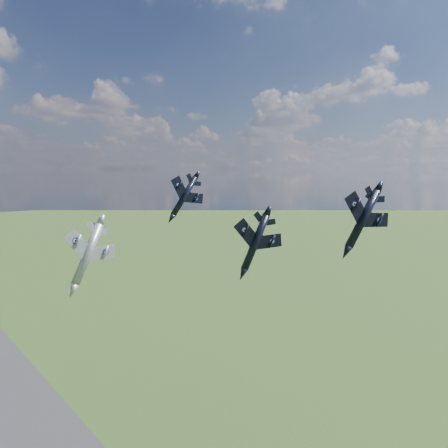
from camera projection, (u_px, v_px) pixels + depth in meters
jet_lead_navy at (256, 242)px, 68.71m from camera, size 13.68×15.33×5.94m
jet_right_navy at (363, 219)px, 80.29m from camera, size 16.46×19.04×8.54m
jet_high_navy at (184, 196)px, 101.64m from camera, size 11.85×15.47×8.28m
jet_left_silver at (88, 254)px, 68.30m from camera, size 11.16×14.57×7.00m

